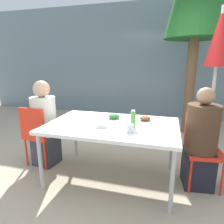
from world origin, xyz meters
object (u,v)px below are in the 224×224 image
object	(u,v)px
person_left	(45,126)
closed_umbrella	(218,49)
chair_right	(203,144)
salad_bowl	(102,124)
chair_left	(38,132)
drinking_cup	(130,128)
person_right	(201,142)
bottle	(133,119)

from	to	relation	value
person_left	closed_umbrella	bearing A→B (deg)	22.91
chair_right	salad_bowl	size ratio (longest dim) A/B	5.49
chair_left	person_left	xyz separation A→B (m)	(0.06, 0.07, 0.07)
chair_left	chair_right	bearing A→B (deg)	10.84
closed_umbrella	drinking_cup	distance (m)	1.65
chair_left	person_right	world-z (taller)	person_right
person_left	bottle	world-z (taller)	person_left
chair_left	drinking_cup	distance (m)	1.41
bottle	salad_bowl	distance (m)	0.37
chair_left	drinking_cup	size ratio (longest dim) A/B	9.90
salad_bowl	person_left	bearing A→B (deg)	165.65
chair_right	closed_umbrella	bearing A→B (deg)	-112.15
bottle	person_right	bearing A→B (deg)	13.52
drinking_cup	chair_left	bearing A→B (deg)	168.51
drinking_cup	chair_right	bearing A→B (deg)	28.64
person_right	drinking_cup	xyz separation A→B (m)	(-0.78, -0.36, 0.22)
closed_umbrella	person_left	bearing A→B (deg)	-163.48
person_left	bottle	size ratio (longest dim) A/B	5.99
bottle	salad_bowl	size ratio (longest dim) A/B	1.29
bottle	chair_right	bearing A→B (deg)	18.47
person_left	chair_right	bearing A→B (deg)	8.97
chair_left	person_right	distance (m)	2.14
person_right	chair_right	bearing A→B (deg)	-121.98
salad_bowl	person_right	bearing A→B (deg)	12.64
chair_left	salad_bowl	xyz separation A→B (m)	(1.01, -0.17, 0.25)
bottle	drinking_cup	bearing A→B (deg)	-91.54
person_right	bottle	world-z (taller)	person_right
chair_left	drinking_cup	bearing A→B (deg)	-5.10
chair_right	bottle	bearing A→B (deg)	11.55
chair_left	person_right	size ratio (longest dim) A/B	0.73
person_right	chair_left	bearing A→B (deg)	-4.68
person_left	person_right	size ratio (longest dim) A/B	1.02
chair_right	salad_bowl	distance (m)	1.24
chair_left	bottle	distance (m)	1.41
chair_left	closed_umbrella	world-z (taller)	closed_umbrella
chair_left	bottle	xyz separation A→B (m)	(1.37, -0.10, 0.32)
person_left	chair_right	world-z (taller)	person_left
person_right	closed_umbrella	world-z (taller)	closed_umbrella
person_right	closed_umbrella	xyz separation A→B (m)	(0.20, 0.67, 1.07)
drinking_cup	person_right	bearing A→B (deg)	24.89
person_left	chair_right	xyz separation A→B (m)	(2.12, 0.10, -0.07)
bottle	salad_bowl	bearing A→B (deg)	-169.28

